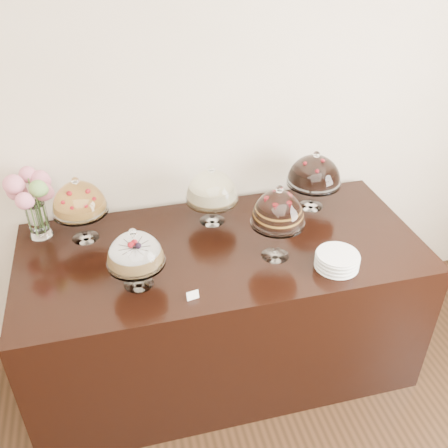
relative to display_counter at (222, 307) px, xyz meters
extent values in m
cube|color=beige|center=(-0.21, 0.55, 1.05)|extent=(5.00, 0.04, 3.00)
cube|color=black|center=(0.00, 0.00, 0.00)|extent=(2.20, 1.00, 0.90)
cone|color=white|center=(-0.47, -0.20, 0.46)|extent=(0.15, 0.15, 0.02)
cylinder|color=white|center=(-0.47, -0.20, 0.53)|extent=(0.03, 0.03, 0.10)
cylinder|color=white|center=(-0.47, -0.20, 0.59)|extent=(0.28, 0.28, 0.01)
cylinder|color=#A8814B|center=(-0.47, -0.20, 0.62)|extent=(0.24, 0.24, 0.06)
sphere|color=#B10E19|center=(-0.41, -0.18, 0.67)|extent=(0.02, 0.02, 0.02)
sphere|color=#B10E19|center=(-0.52, -0.16, 0.67)|extent=(0.02, 0.02, 0.02)
sphere|color=#B10E19|center=(-0.49, -0.26, 0.67)|extent=(0.02, 0.02, 0.02)
sphere|color=white|center=(-0.47, -0.20, 0.76)|extent=(0.04, 0.04, 0.04)
cone|color=white|center=(0.26, -0.15, 0.46)|extent=(0.15, 0.15, 0.02)
cylinder|color=white|center=(0.26, -0.15, 0.57)|extent=(0.03, 0.03, 0.18)
cylinder|color=white|center=(0.26, -0.15, 0.66)|extent=(0.28, 0.28, 0.01)
cylinder|color=black|center=(0.26, -0.15, 0.72)|extent=(0.20, 0.20, 0.10)
sphere|color=#B10E19|center=(0.31, -0.13, 0.78)|extent=(0.02, 0.02, 0.02)
sphere|color=#B10E19|center=(0.26, -0.09, 0.78)|extent=(0.02, 0.02, 0.02)
sphere|color=#B10E19|center=(0.20, -0.13, 0.78)|extent=(0.02, 0.02, 0.02)
sphere|color=#B10E19|center=(0.22, -0.19, 0.78)|extent=(0.02, 0.02, 0.02)
sphere|color=#B10E19|center=(0.29, -0.20, 0.78)|extent=(0.02, 0.02, 0.02)
sphere|color=white|center=(0.26, -0.15, 0.86)|extent=(0.04, 0.04, 0.04)
cone|color=white|center=(0.01, 0.27, 0.46)|extent=(0.15, 0.15, 0.02)
cylinder|color=white|center=(0.01, 0.27, 0.53)|extent=(0.03, 0.03, 0.12)
cylinder|color=white|center=(0.01, 0.27, 0.60)|extent=(0.31, 0.31, 0.01)
cylinder|color=#FFF4C5|center=(0.01, 0.27, 0.64)|extent=(0.25, 0.25, 0.08)
sphere|color=white|center=(0.01, 0.27, 0.79)|extent=(0.04, 0.04, 0.04)
cone|color=white|center=(0.64, 0.28, 0.46)|extent=(0.15, 0.15, 0.02)
cylinder|color=white|center=(0.64, 0.28, 0.54)|extent=(0.03, 0.03, 0.14)
cylinder|color=white|center=(0.64, 0.28, 0.62)|extent=(0.33, 0.33, 0.01)
cylinder|color=black|center=(0.64, 0.28, 0.66)|extent=(0.25, 0.25, 0.08)
sphere|color=#B10E19|center=(0.70, 0.30, 0.71)|extent=(0.02, 0.02, 0.02)
sphere|color=#B10E19|center=(0.59, 0.32, 0.71)|extent=(0.02, 0.02, 0.02)
sphere|color=#B10E19|center=(0.62, 0.21, 0.71)|extent=(0.02, 0.02, 0.02)
sphere|color=white|center=(0.64, 0.28, 0.80)|extent=(0.04, 0.04, 0.04)
cone|color=white|center=(-0.72, 0.27, 0.46)|extent=(0.15, 0.15, 0.02)
cylinder|color=white|center=(-0.72, 0.27, 0.55)|extent=(0.03, 0.03, 0.15)
cylinder|color=white|center=(-0.72, 0.27, 0.63)|extent=(0.30, 0.30, 0.01)
cylinder|color=gold|center=(-0.72, 0.27, 0.66)|extent=(0.24, 0.24, 0.04)
sphere|color=#B10E19|center=(-0.66, 0.29, 0.69)|extent=(0.02, 0.02, 0.02)
sphere|color=#B10E19|center=(-0.71, 0.33, 0.69)|extent=(0.02, 0.02, 0.02)
sphere|color=#B10E19|center=(-0.77, 0.31, 0.69)|extent=(0.02, 0.02, 0.02)
sphere|color=#B10E19|center=(-0.78, 0.25, 0.69)|extent=(0.02, 0.02, 0.02)
sphere|color=#B10E19|center=(-0.74, 0.20, 0.69)|extent=(0.02, 0.02, 0.02)
sphere|color=#B10E19|center=(-0.67, 0.22, 0.69)|extent=(0.02, 0.02, 0.02)
sphere|color=white|center=(-0.72, 0.27, 0.82)|extent=(0.04, 0.04, 0.04)
cylinder|color=white|center=(-0.96, 0.35, 0.55)|extent=(0.11, 0.11, 0.20)
cylinder|color=#476B2D|center=(-0.93, 0.36, 0.61)|extent=(0.01, 0.01, 0.23)
sphere|color=pink|center=(-0.90, 0.36, 0.72)|extent=(0.10, 0.10, 0.10)
cylinder|color=#476B2D|center=(-0.94, 0.39, 0.63)|extent=(0.01, 0.01, 0.27)
sphere|color=pink|center=(-0.92, 0.43, 0.76)|extent=(0.11, 0.11, 0.11)
cylinder|color=#476B2D|center=(-0.97, 0.40, 0.64)|extent=(0.01, 0.01, 0.30)
sphere|color=pink|center=(-0.98, 0.45, 0.79)|extent=(0.09, 0.09, 0.09)
cylinder|color=#476B2D|center=(-1.01, 0.39, 0.60)|extent=(0.01, 0.01, 0.23)
sphere|color=pink|center=(-1.05, 0.42, 0.72)|extent=(0.11, 0.11, 0.11)
cylinder|color=#476B2D|center=(-1.00, 0.34, 0.65)|extent=(0.01, 0.01, 0.31)
sphere|color=pink|center=(-1.03, 0.32, 0.80)|extent=(0.11, 0.11, 0.11)
cylinder|color=#476B2D|center=(-0.97, 0.29, 0.62)|extent=(0.01, 0.01, 0.26)
sphere|color=pink|center=(-0.98, 0.23, 0.75)|extent=(0.09, 0.09, 0.09)
cylinder|color=#476B2D|center=(-0.94, 0.32, 0.63)|extent=(0.01, 0.01, 0.29)
sphere|color=#699849|center=(-0.92, 0.30, 0.78)|extent=(0.09, 0.09, 0.09)
cylinder|color=white|center=(0.53, -0.32, 0.45)|extent=(0.22, 0.22, 0.01)
cylinder|color=white|center=(0.53, -0.32, 0.47)|extent=(0.21, 0.21, 0.01)
cylinder|color=white|center=(0.53, -0.32, 0.48)|extent=(0.22, 0.22, 0.01)
cylinder|color=white|center=(0.53, -0.32, 0.49)|extent=(0.21, 0.21, 0.01)
cylinder|color=white|center=(0.53, -0.32, 0.50)|extent=(0.22, 0.22, 0.01)
cylinder|color=white|center=(0.53, -0.32, 0.51)|extent=(0.21, 0.21, 0.01)
cylinder|color=white|center=(0.53, -0.32, 0.52)|extent=(0.22, 0.22, 0.01)
cylinder|color=white|center=(0.53, -0.32, 0.53)|extent=(0.21, 0.21, 0.01)
cube|color=white|center=(-0.24, -0.38, 0.47)|extent=(0.06, 0.03, 0.04)
camera|label=1|loc=(-0.53, -2.14, 2.07)|focal=40.00mm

